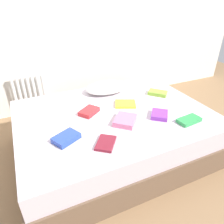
{
  "coord_description": "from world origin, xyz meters",
  "views": [
    {
      "loc": [
        -0.81,
        -1.7,
        1.6
      ],
      "look_at": [
        0.0,
        0.05,
        0.48
      ],
      "focal_mm": 33.51,
      "sensor_mm": 36.0,
      "label": 1
    }
  ],
  "objects_px": {
    "textbook_purple": "(159,115)",
    "textbook_blue": "(66,138)",
    "pillow": "(107,87)",
    "textbook_yellow": "(125,104)",
    "textbook_red": "(89,111)",
    "textbook_maroon": "(106,143)",
    "bed": "(114,132)",
    "radiator": "(30,92)",
    "textbook_green": "(189,120)",
    "textbook_pink": "(125,120)",
    "textbook_lime": "(158,93)"
  },
  "relations": [
    {
      "from": "radiator",
      "to": "textbook_green",
      "type": "height_order",
      "value": "radiator"
    },
    {
      "from": "bed",
      "to": "textbook_red",
      "type": "distance_m",
      "value": 0.38
    },
    {
      "from": "pillow",
      "to": "textbook_maroon",
      "type": "height_order",
      "value": "pillow"
    },
    {
      "from": "textbook_blue",
      "to": "textbook_pink",
      "type": "distance_m",
      "value": 0.58
    },
    {
      "from": "textbook_purple",
      "to": "textbook_blue",
      "type": "relative_size",
      "value": 0.87
    },
    {
      "from": "radiator",
      "to": "textbook_maroon",
      "type": "xyz_separation_m",
      "value": [
        0.46,
        -1.64,
        0.14
      ]
    },
    {
      "from": "textbook_pink",
      "to": "bed",
      "type": "bearing_deg",
      "value": 46.6
    },
    {
      "from": "textbook_green",
      "to": "textbook_yellow",
      "type": "distance_m",
      "value": 0.69
    },
    {
      "from": "pillow",
      "to": "textbook_blue",
      "type": "relative_size",
      "value": 2.52
    },
    {
      "from": "pillow",
      "to": "textbook_blue",
      "type": "xyz_separation_m",
      "value": [
        -0.71,
        -0.77,
        -0.03
      ]
    },
    {
      "from": "textbook_red",
      "to": "textbook_blue",
      "type": "height_order",
      "value": "textbook_blue"
    },
    {
      "from": "bed",
      "to": "textbook_yellow",
      "type": "height_order",
      "value": "textbook_yellow"
    },
    {
      "from": "textbook_maroon",
      "to": "radiator",
      "type": "bearing_deg",
      "value": 52.68
    },
    {
      "from": "textbook_blue",
      "to": "textbook_pink",
      "type": "relative_size",
      "value": 0.93
    },
    {
      "from": "textbook_maroon",
      "to": "pillow",
      "type": "bearing_deg",
      "value": 13.2
    },
    {
      "from": "textbook_lime",
      "to": "pillow",
      "type": "bearing_deg",
      "value": -164.96
    },
    {
      "from": "textbook_red",
      "to": "textbook_maroon",
      "type": "bearing_deg",
      "value": -130.24
    },
    {
      "from": "bed",
      "to": "radiator",
      "type": "relative_size",
      "value": 3.91
    },
    {
      "from": "textbook_green",
      "to": "textbook_pink",
      "type": "distance_m",
      "value": 0.62
    },
    {
      "from": "pillow",
      "to": "textbook_pink",
      "type": "relative_size",
      "value": 2.34
    },
    {
      "from": "textbook_maroon",
      "to": "textbook_yellow",
      "type": "bearing_deg",
      "value": -3.54
    },
    {
      "from": "textbook_purple",
      "to": "textbook_maroon",
      "type": "xyz_separation_m",
      "value": [
        -0.67,
        -0.18,
        -0.01
      ]
    },
    {
      "from": "bed",
      "to": "pillow",
      "type": "relative_size",
      "value": 3.71
    },
    {
      "from": "bed",
      "to": "textbook_lime",
      "type": "bearing_deg",
      "value": 14.53
    },
    {
      "from": "textbook_purple",
      "to": "radiator",
      "type": "bearing_deg",
      "value": 76.41
    },
    {
      "from": "textbook_purple",
      "to": "textbook_lime",
      "type": "bearing_deg",
      "value": 5.46
    },
    {
      "from": "textbook_blue",
      "to": "textbook_maroon",
      "type": "bearing_deg",
      "value": -60.48
    },
    {
      "from": "radiator",
      "to": "textbook_purple",
      "type": "relative_size",
      "value": 2.75
    },
    {
      "from": "pillow",
      "to": "textbook_red",
      "type": "xyz_separation_m",
      "value": [
        -0.38,
        -0.42,
        -0.04
      ]
    },
    {
      "from": "textbook_maroon",
      "to": "textbook_blue",
      "type": "relative_size",
      "value": 0.95
    },
    {
      "from": "textbook_maroon",
      "to": "textbook_pink",
      "type": "relative_size",
      "value": 0.89
    },
    {
      "from": "bed",
      "to": "textbook_pink",
      "type": "height_order",
      "value": "textbook_pink"
    },
    {
      "from": "textbook_maroon",
      "to": "textbook_red",
      "type": "relative_size",
      "value": 1.0
    },
    {
      "from": "textbook_purple",
      "to": "textbook_blue",
      "type": "height_order",
      "value": "textbook_blue"
    },
    {
      "from": "textbook_yellow",
      "to": "textbook_maroon",
      "type": "bearing_deg",
      "value": -106.35
    },
    {
      "from": "radiator",
      "to": "textbook_lime",
      "type": "relative_size",
      "value": 2.34
    },
    {
      "from": "bed",
      "to": "textbook_pink",
      "type": "distance_m",
      "value": 0.35
    },
    {
      "from": "bed",
      "to": "textbook_blue",
      "type": "xyz_separation_m",
      "value": [
        -0.57,
        -0.25,
        0.28
      ]
    },
    {
      "from": "radiator",
      "to": "pillow",
      "type": "height_order",
      "value": "radiator"
    },
    {
      "from": "textbook_purple",
      "to": "textbook_blue",
      "type": "xyz_separation_m",
      "value": [
        -0.95,
        0.01,
        0.0
      ]
    },
    {
      "from": "textbook_red",
      "to": "textbook_blue",
      "type": "xyz_separation_m",
      "value": [
        -0.32,
        -0.35,
        0.0
      ]
    },
    {
      "from": "radiator",
      "to": "textbook_lime",
      "type": "height_order",
      "value": "radiator"
    },
    {
      "from": "textbook_blue",
      "to": "bed",
      "type": "bearing_deg",
      "value": -2.27
    },
    {
      "from": "textbook_maroon",
      "to": "textbook_yellow",
      "type": "xyz_separation_m",
      "value": [
        0.47,
        0.55,
        0.0
      ]
    },
    {
      "from": "radiator",
      "to": "pillow",
      "type": "distance_m",
      "value": 1.13
    },
    {
      "from": "textbook_green",
      "to": "textbook_lime",
      "type": "bearing_deg",
      "value": 76.17
    },
    {
      "from": "bed",
      "to": "textbook_green",
      "type": "distance_m",
      "value": 0.79
    },
    {
      "from": "textbook_maroon",
      "to": "textbook_red",
      "type": "bearing_deg",
      "value": 32.69
    },
    {
      "from": "textbook_maroon",
      "to": "textbook_blue",
      "type": "distance_m",
      "value": 0.34
    },
    {
      "from": "pillow",
      "to": "textbook_yellow",
      "type": "xyz_separation_m",
      "value": [
        0.04,
        -0.41,
        -0.05
      ]
    }
  ]
}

